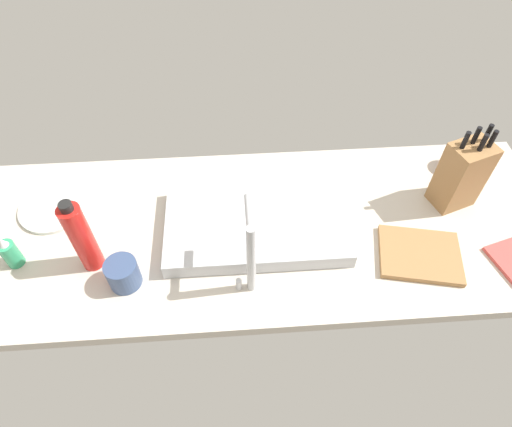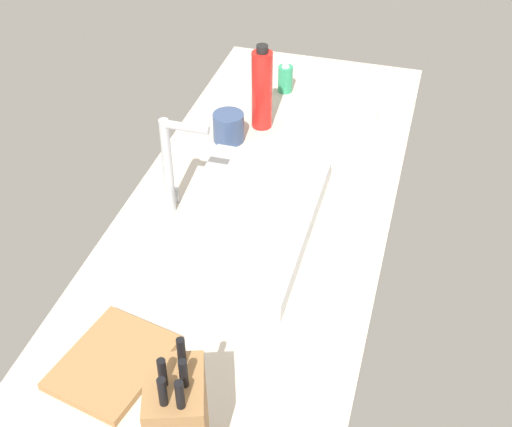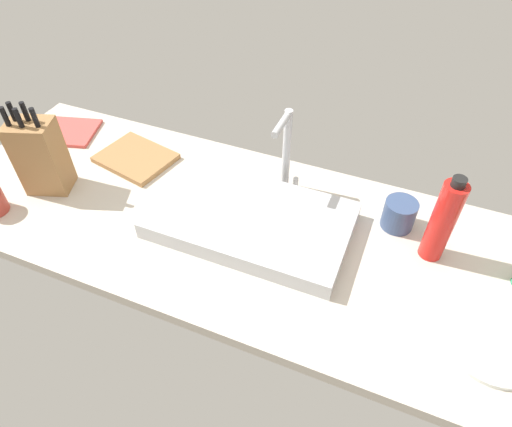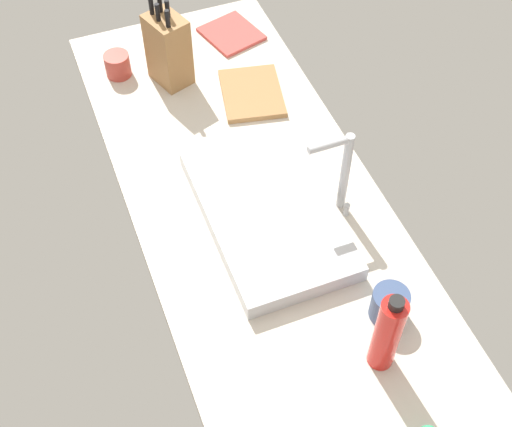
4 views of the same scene
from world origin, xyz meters
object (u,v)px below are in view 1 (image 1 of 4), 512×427
(soap_bottle, at_px, (10,253))
(coffee_mug, at_px, (123,274))
(water_bottle, at_px, (82,237))
(ceramic_cup, at_px, (460,159))
(dinner_plate, at_px, (54,207))
(faucet, at_px, (250,252))
(sink_basin, at_px, (256,224))
(knife_block, at_px, (462,175))
(cutting_board, at_px, (420,255))

(soap_bottle, xyz_separation_m, coffee_mug, (-0.32, 0.09, -0.01))
(soap_bottle, relative_size, water_bottle, 0.44)
(ceramic_cup, bearing_deg, water_bottle, 14.81)
(soap_bottle, bearing_deg, dinner_plate, -106.77)
(faucet, relative_size, soap_bottle, 2.33)
(sink_basin, distance_m, knife_block, 0.65)
(knife_block, relative_size, ceramic_cup, 3.53)
(water_bottle, height_order, ceramic_cup, water_bottle)
(knife_block, bearing_deg, sink_basin, -12.45)
(cutting_board, distance_m, dinner_plate, 1.14)
(knife_block, xyz_separation_m, soap_bottle, (1.34, 0.15, -0.07))
(soap_bottle, bearing_deg, faucet, 170.09)
(cutting_board, relative_size, water_bottle, 0.89)
(soap_bottle, xyz_separation_m, water_bottle, (-0.22, 0.02, 0.07))
(faucet, relative_size, cutting_board, 1.15)
(knife_block, bearing_deg, cutting_board, 32.67)
(soap_bottle, distance_m, water_bottle, 0.24)
(dinner_plate, xyz_separation_m, coffee_mug, (-0.26, 0.29, 0.04))
(knife_block, bearing_deg, dinner_plate, -21.68)
(faucet, height_order, water_bottle, faucet)
(faucet, distance_m, knife_block, 0.72)
(dinner_plate, relative_size, ceramic_cup, 2.69)
(soap_bottle, bearing_deg, coffee_mug, 164.88)
(dinner_plate, distance_m, coffee_mug, 0.39)
(faucet, bearing_deg, coffee_mug, -4.89)
(dinner_plate, bearing_deg, ceramic_cup, -175.94)
(faucet, bearing_deg, water_bottle, -12.73)
(knife_block, xyz_separation_m, ceramic_cup, (-0.08, -0.15, -0.08))
(sink_basin, relative_size, faucet, 2.05)
(knife_block, relative_size, soap_bottle, 2.49)
(knife_block, distance_m, soap_bottle, 1.35)
(water_bottle, xyz_separation_m, ceramic_cup, (-1.19, -0.32, -0.08))
(faucet, distance_m, cutting_board, 0.52)
(cutting_board, distance_m, coffee_mug, 0.85)
(faucet, xyz_separation_m, dinner_plate, (0.61, -0.32, -0.15))
(cutting_board, bearing_deg, faucet, 6.45)
(cutting_board, height_order, dinner_plate, cutting_board)
(dinner_plate, bearing_deg, cutting_board, 166.59)
(dinner_plate, bearing_deg, faucet, 152.28)
(water_bottle, height_order, coffee_mug, water_bottle)
(knife_block, height_order, water_bottle, knife_block)
(soap_bottle, bearing_deg, water_bottle, 175.89)
(sink_basin, height_order, faucet, faucet)
(water_bottle, relative_size, dinner_plate, 1.20)
(coffee_mug, relative_size, ceramic_cup, 1.11)
(cutting_board, height_order, soap_bottle, soap_bottle)
(knife_block, bearing_deg, water_bottle, -10.79)
(cutting_board, distance_m, soap_bottle, 1.17)
(sink_basin, bearing_deg, dinner_plate, -11.48)
(dinner_plate, bearing_deg, coffee_mug, 132.09)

